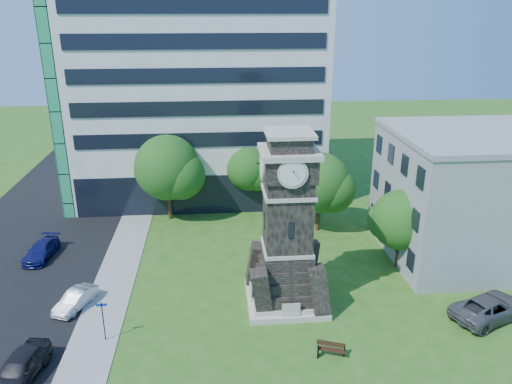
{
  "coord_description": "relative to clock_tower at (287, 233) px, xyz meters",
  "views": [
    {
      "loc": [
        -1.68,
        -28.0,
        19.44
      ],
      "look_at": [
        1.37,
        7.39,
        6.26
      ],
      "focal_mm": 35.0,
      "sensor_mm": 36.0,
      "label": 1
    }
  ],
  "objects": [
    {
      "name": "tree_ne",
      "position": [
        4.71,
        11.62,
        -0.81
      ],
      "size": [
        6.03,
        5.48,
        7.39
      ],
      "rotation": [
        0.0,
        0.0,
        -0.34
      ],
      "color": "#332114",
      "rests_on": "ground"
    },
    {
      "name": "street_sign",
      "position": [
        -11.77,
        -3.47,
        -3.57
      ],
      "size": [
        0.66,
        0.07,
        2.73
      ],
      "rotation": [
        0.0,
        0.0,
        0.03
      ],
      "color": "black",
      "rests_on": "ground"
    },
    {
      "name": "car_street_north",
      "position": [
        -19.15,
        8.17,
        -4.63
      ],
      "size": [
        2.31,
        4.65,
        1.3
      ],
      "primitive_type": "imported",
      "rotation": [
        0.0,
        0.0,
        -0.11
      ],
      "color": "#131655",
      "rests_on": "ground"
    },
    {
      "name": "office_tall",
      "position": [
        -6.2,
        23.84,
        8.94
      ],
      "size": [
        26.2,
        15.11,
        28.6
      ],
      "color": "white",
      "rests_on": "ground"
    },
    {
      "name": "clock_tower",
      "position": [
        0.0,
        0.0,
        0.0
      ],
      "size": [
        5.4,
        5.4,
        12.22
      ],
      "color": "beige",
      "rests_on": "ground"
    },
    {
      "name": "park_bench",
      "position": [
        1.87,
        -6.03,
        -4.82
      ],
      "size": [
        1.69,
        0.45,
        0.87
      ],
      "rotation": [
        0.0,
        0.0,
        -0.34
      ],
      "color": "black",
      "rests_on": "ground"
    },
    {
      "name": "tree_nw",
      "position": [
        -9.09,
        15.5,
        -0.27
      ],
      "size": [
        6.84,
        6.22,
        8.33
      ],
      "rotation": [
        0.0,
        0.0,
        -0.13
      ],
      "color": "#332114",
      "rests_on": "ground"
    },
    {
      "name": "tree_east",
      "position": [
        9.61,
        4.17,
        -1.39
      ],
      "size": [
        5.18,
        4.71,
        6.41
      ],
      "rotation": [
        0.0,
        0.0,
        -0.03
      ],
      "color": "#332114",
      "rests_on": "ground"
    },
    {
      "name": "office_low",
      "position": [
        16.97,
        6.0,
        -0.07
      ],
      "size": [
        15.2,
        12.2,
        10.4
      ],
      "color": "gray",
      "rests_on": "ground"
    },
    {
      "name": "car_street_south",
      "position": [
        -15.74,
        -6.62,
        -4.49
      ],
      "size": [
        2.69,
        4.91,
        1.58
      ],
      "primitive_type": "imported",
      "rotation": [
        0.0,
        0.0,
        -0.18
      ],
      "color": "black",
      "rests_on": "ground"
    },
    {
      "name": "sidewalk",
      "position": [
        -12.5,
        3.0,
        -5.25
      ],
      "size": [
        3.0,
        70.0,
        0.06
      ],
      "primitive_type": "cube",
      "color": "gray",
      "rests_on": "ground"
    },
    {
      "name": "tree_nc",
      "position": [
        -1.26,
        17.0,
        -0.94
      ],
      "size": [
        5.03,
        4.58,
        6.81
      ],
      "rotation": [
        0.0,
        0.0,
        0.03
      ],
      "color": "#332114",
      "rests_on": "ground"
    },
    {
      "name": "car_street_mid",
      "position": [
        -14.49,
        0.45,
        -4.68
      ],
      "size": [
        2.62,
        3.87,
        1.21
      ],
      "primitive_type": "imported",
      "rotation": [
        0.0,
        0.0,
        -0.41
      ],
      "color": "#B3B6BB",
      "rests_on": "ground"
    },
    {
      "name": "ground",
      "position": [
        -3.0,
        -2.0,
        -5.28
      ],
      "size": [
        160.0,
        160.0,
        0.0
      ],
      "primitive_type": "plane",
      "color": "#2D5518",
      "rests_on": "ground"
    },
    {
      "name": "car_east_lot",
      "position": [
        13.19,
        -3.18,
        -4.49
      ],
      "size": [
        6.24,
        4.62,
        1.57
      ],
      "primitive_type": "imported",
      "rotation": [
        0.0,
        0.0,
        1.97
      ],
      "color": "#515156",
      "rests_on": "ground"
    }
  ]
}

